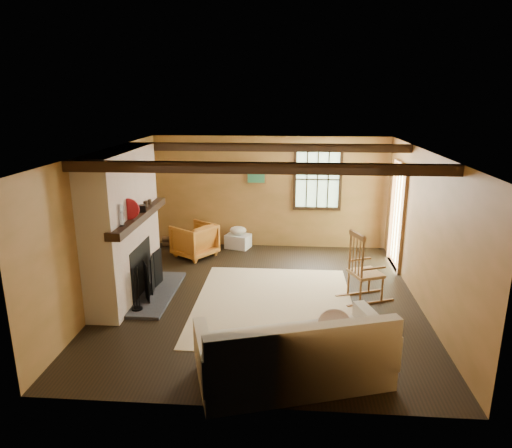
# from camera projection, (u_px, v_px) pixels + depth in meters

# --- Properties ---
(ground) EXTENTS (5.50, 5.50, 0.00)m
(ground) POSITION_uv_depth(u_px,v_px,m) (262.00, 298.00, 7.49)
(ground) COLOR black
(ground) RESTS_ON ground
(room_envelope) EXTENTS (5.02, 5.52, 2.44)m
(room_envelope) POSITION_uv_depth(u_px,v_px,m) (277.00, 198.00, 7.28)
(room_envelope) COLOR #A46E3A
(room_envelope) RESTS_ON ground
(fireplace) EXTENTS (1.02, 2.30, 2.40)m
(fireplace) POSITION_uv_depth(u_px,v_px,m) (125.00, 231.00, 7.35)
(fireplace) COLOR #9C5A3C
(fireplace) RESTS_ON ground
(rug) EXTENTS (2.50, 3.00, 0.01)m
(rug) POSITION_uv_depth(u_px,v_px,m) (274.00, 304.00, 7.28)
(rug) COLOR tan
(rug) RESTS_ON ground
(rocking_chair) EXTENTS (0.93, 0.71, 1.15)m
(rocking_chair) POSITION_uv_depth(u_px,v_px,m) (364.00, 271.00, 7.33)
(rocking_chair) COLOR tan
(rocking_chair) RESTS_ON ground
(sofa) EXTENTS (2.39, 1.57, 0.89)m
(sofa) POSITION_uv_depth(u_px,v_px,m) (295.00, 357.00, 5.21)
(sofa) COLOR silver
(sofa) RESTS_ON ground
(firewood_pile) EXTENTS (0.62, 0.11, 0.22)m
(firewood_pile) POSITION_uv_depth(u_px,v_px,m) (177.00, 242.00, 10.03)
(firewood_pile) COLOR brown
(firewood_pile) RESTS_ON ground
(laundry_basket) EXTENTS (0.59, 0.51, 0.30)m
(laundry_basket) POSITION_uv_depth(u_px,v_px,m) (238.00, 241.00, 9.95)
(laundry_basket) COLOR silver
(laundry_basket) RESTS_ON ground
(basket_pillow) EXTENTS (0.39, 0.32, 0.18)m
(basket_pillow) POSITION_uv_depth(u_px,v_px,m) (238.00, 230.00, 9.88)
(basket_pillow) COLOR silver
(basket_pillow) RESTS_ON laundry_basket
(armchair) EXTENTS (1.04, 1.04, 0.69)m
(armchair) POSITION_uv_depth(u_px,v_px,m) (194.00, 240.00, 9.36)
(armchair) COLOR #BF6026
(armchair) RESTS_ON ground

